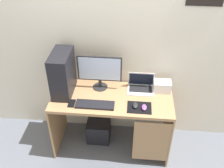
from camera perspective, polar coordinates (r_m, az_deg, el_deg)
name	(u,v)px	position (r m, az deg, el deg)	size (l,w,h in m)	color
ground_plane	(112,143)	(3.48, 0.00, -12.88)	(8.00, 8.00, 0.00)	slate
wall_back	(115,41)	(2.95, 0.69, 9.37)	(4.00, 0.05, 2.60)	beige
desk	(113,109)	(3.04, 0.33, -5.44)	(1.37, 0.61, 0.78)	#A37A51
pc_tower	(63,74)	(2.92, -10.81, 2.28)	(0.21, 0.41, 0.50)	black
monitor	(100,71)	(2.95, -2.74, 2.84)	(0.50, 0.17, 0.42)	#232326
laptop	(141,86)	(3.05, 6.32, -0.49)	(0.30, 0.22, 0.21)	silver
projector	(162,86)	(3.05, 10.94, -0.51)	(0.20, 0.14, 0.13)	silver
keyboard	(95,105)	(2.82, -3.76, -4.56)	(0.42, 0.14, 0.02)	black
mousepad	(139,108)	(2.81, 6.03, -5.16)	(0.26, 0.20, 0.01)	black
mouse_left	(135,105)	(2.81, 5.13, -4.68)	(0.06, 0.10, 0.03)	#232326
mouse_right	(144,107)	(2.79, 7.08, -5.11)	(0.06, 0.10, 0.03)	#8C4C99
cell_phone	(72,103)	(2.88, -8.85, -4.22)	(0.07, 0.13, 0.01)	black
subwoofer	(99,130)	(3.45, -2.91, -9.96)	(0.29, 0.29, 0.29)	black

